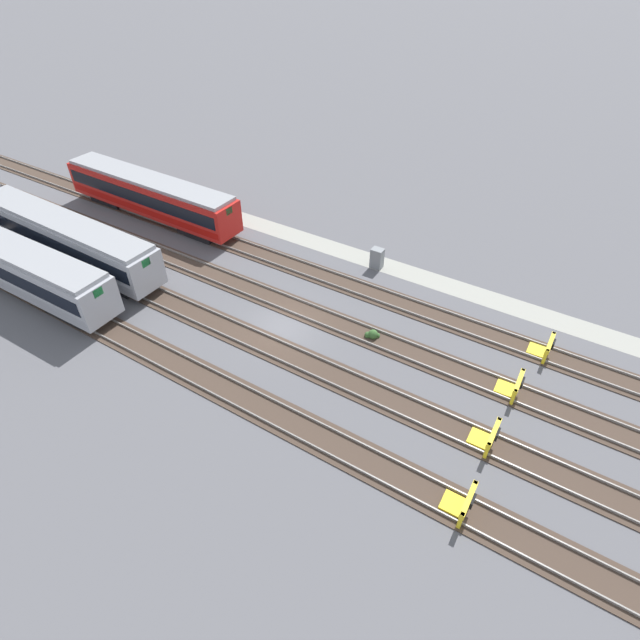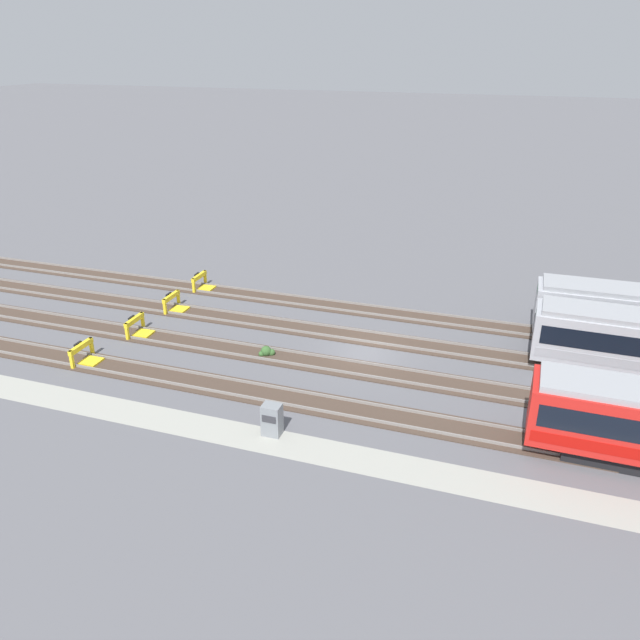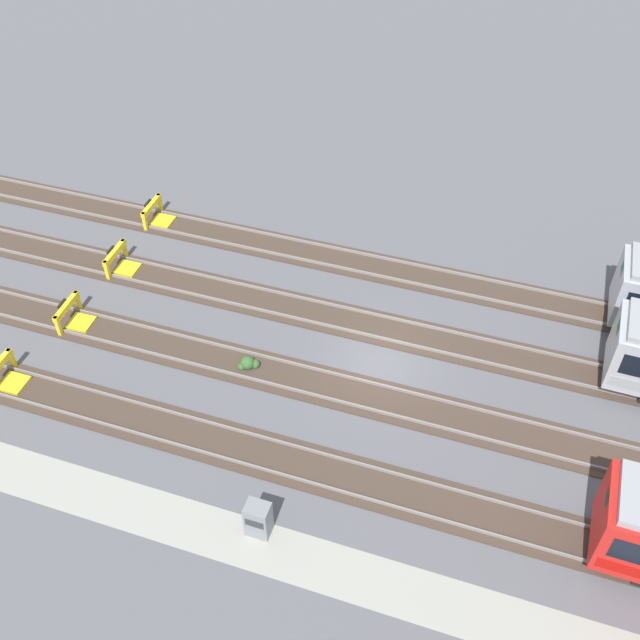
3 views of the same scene
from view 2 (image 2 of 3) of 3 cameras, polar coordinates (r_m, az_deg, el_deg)
name	(u,v)px [view 2 (image 2 of 3)]	position (r m, az deg, el deg)	size (l,w,h in m)	color
ground_plane	(365,353)	(37.61, 4.11, -3.07)	(400.00, 400.00, 0.00)	#5B5B60
service_walkway	(308,449)	(29.34, -1.11, -11.70)	(54.00, 2.00, 0.01)	#9E9E93
rail_track_nearest	(333,406)	(32.30, 1.18, -7.89)	(90.00, 2.23, 0.21)	#47382D
rail_track_near_inner	(355,369)	(35.79, 3.23, -4.48)	(90.00, 2.24, 0.21)	#47382D
rail_track_middle	(373,338)	(39.42, 4.90, -1.68)	(90.00, 2.24, 0.21)	#47382D
rail_track_far_inner	(388,313)	(43.16, 6.27, 0.65)	(90.00, 2.23, 0.21)	#47382D
bumper_stop_nearest_track	(86,355)	(38.75, -20.65, -2.98)	(1.35, 2.00, 1.22)	yellow
bumper_stop_near_inner_track	(138,327)	(41.29, -16.27, -0.66)	(1.37, 2.01, 1.22)	yellow
bumper_stop_middle_track	(175,304)	(44.40, -13.13, 1.48)	(1.35, 2.00, 1.22)	yellow
bumper_stop_far_inner_track	(202,283)	(47.82, -10.70, 3.36)	(1.35, 2.00, 1.22)	yellow
electrical_cabinet	(272,420)	(29.96, -4.42, -9.07)	(0.90, 0.73, 1.60)	gray
weed_clump	(267,352)	(37.32, -4.90, -2.91)	(0.92, 0.70, 0.64)	#38602D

